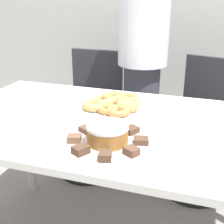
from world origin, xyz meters
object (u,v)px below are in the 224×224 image
(office_chair_right, at_px, (202,131))
(person_standing, at_px, (143,53))
(plate_donuts, at_px, (115,109))
(plate_cake, at_px, (108,144))
(frosted_cake, at_px, (108,134))
(office_chair_left, at_px, (90,116))

(office_chair_right, bearing_deg, person_standing, -157.08)
(person_standing, height_order, plate_donuts, person_standing)
(plate_cake, bearing_deg, frosted_cake, 180.00)
(office_chair_right, relative_size, frosted_cake, 5.72)
(person_standing, xyz_separation_m, plate_donuts, (0.01, -0.59, -0.16))
(office_chair_left, distance_m, frosted_cake, 1.18)
(person_standing, height_order, plate_cake, person_standing)
(office_chair_left, height_order, plate_cake, office_chair_left)
(office_chair_right, height_order, frosted_cake, office_chair_right)
(office_chair_right, distance_m, plate_cake, 1.11)
(plate_cake, bearing_deg, plate_donuts, 102.88)
(office_chair_left, xyz_separation_m, frosted_cake, (0.48, -1.00, 0.39))
(person_standing, xyz_separation_m, office_chair_right, (0.41, 0.06, -0.51))
(office_chair_left, distance_m, office_chair_right, 0.80)
(office_chair_right, bearing_deg, frosted_cake, -93.07)
(plate_cake, height_order, plate_donuts, same)
(office_chair_right, height_order, plate_donuts, office_chair_right)
(office_chair_right, distance_m, frosted_cake, 1.12)
(person_standing, bearing_deg, frosted_cake, -84.76)
(plate_donuts, bearing_deg, office_chair_right, 57.79)
(person_standing, xyz_separation_m, frosted_cake, (0.09, -0.94, -0.12))
(person_standing, relative_size, plate_donuts, 5.32)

